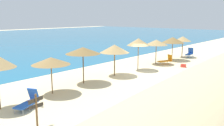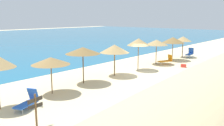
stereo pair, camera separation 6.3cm
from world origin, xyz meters
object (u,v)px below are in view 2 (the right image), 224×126
beach_ball (30,103)px  cooler_box (184,66)px  beach_umbrella_4 (138,42)px  beach_umbrella_5 (157,42)px  beach_umbrella_7 (183,39)px  beach_umbrella_6 (173,40)px  lounge_chair_2 (190,53)px  beach_umbrella_1 (51,61)px  beach_umbrella_3 (115,49)px  beach_umbrella_2 (83,51)px  lounge_chair_0 (166,60)px  lounge_chair_1 (28,101)px  wooden_signpost (36,107)px

beach_ball → cooler_box: (15.50, -1.86, -0.03)m
beach_umbrella_4 → beach_umbrella_5: size_ratio=1.15×
beach_umbrella_7 → beach_umbrella_6: bearing=-178.7°
lounge_chair_2 → beach_umbrella_4: bearing=79.2°
lounge_chair_2 → beach_umbrella_5: bearing=75.6°
beach_umbrella_1 → beach_umbrella_3: size_ratio=0.93×
beach_umbrella_1 → beach_umbrella_2: 3.03m
beach_umbrella_1 → lounge_chair_0: beach_umbrella_1 is taller
beach_umbrella_7 → beach_ball: bearing=-177.7°
lounge_chair_1 → beach_umbrella_7: bearing=-108.2°
beach_umbrella_7 → cooler_box: bearing=-154.2°
beach_ball → lounge_chair_1: bearing=-134.5°
lounge_chair_0 → lounge_chair_1: lounge_chair_1 is taller
beach_ball → beach_umbrella_3: bearing=6.9°
beach_umbrella_7 → beach_umbrella_3: bearing=179.1°
wooden_signpost → beach_ball: wooden_signpost is taller
beach_umbrella_5 → lounge_chair_1: beach_umbrella_5 is taller
beach_umbrella_2 → beach_ball: size_ratio=7.37×
beach_umbrella_3 → lounge_chair_2: 13.53m
beach_umbrella_1 → beach_umbrella_6: 16.16m
beach_umbrella_6 → lounge_chair_1: beach_umbrella_6 is taller
beach_umbrella_1 → wooden_signpost: (-3.37, -3.47, -1.19)m
cooler_box → beach_umbrella_4: bearing=146.4°
beach_umbrella_2 → cooler_box: bearing=-16.7°
beach_umbrella_6 → beach_umbrella_7: beach_umbrella_6 is taller
lounge_chair_2 → wooden_signpost: size_ratio=1.13×
wooden_signpost → beach_ball: bearing=53.5°
beach_umbrella_3 → beach_umbrella_5: 6.67m
beach_umbrella_2 → beach_umbrella_6: bearing=-2.0°
beach_umbrella_1 → lounge_chair_2: bearing=-2.1°
beach_umbrella_5 → beach_umbrella_6: size_ratio=0.97×
beach_umbrella_1 → beach_umbrella_4: bearing=-1.1°
wooden_signpost → beach_ball: size_ratio=4.20×
lounge_chair_0 → cooler_box: lounge_chair_0 is taller
beach_umbrella_2 → wooden_signpost: 7.55m
beach_umbrella_2 → lounge_chair_2: bearing=-3.4°
beach_umbrella_3 → beach_ball: bearing=-173.1°
beach_umbrella_5 → beach_umbrella_7: (5.93, -0.17, -0.02)m
beach_umbrella_2 → beach_umbrella_3: beach_umbrella_2 is taller
beach_umbrella_7 → lounge_chair_0: size_ratio=1.56×
beach_umbrella_4 → lounge_chair_1: 11.98m
lounge_chair_0 → lounge_chair_2: bearing=-66.1°
beach_ball → beach_umbrella_5: bearing=3.8°
beach_umbrella_4 → beach_umbrella_5: (3.62, 0.24, -0.34)m
lounge_chair_0 → beach_umbrella_1: bearing=110.3°
cooler_box → lounge_chair_2: bearing=18.2°
beach_umbrella_3 → beach_umbrella_4: bearing=-4.9°
beach_ball → beach_umbrella_7: bearing=2.3°
beach_umbrella_4 → wooden_signpost: (-12.73, -3.29, -1.67)m
beach_umbrella_3 → wooden_signpost: size_ratio=1.70×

